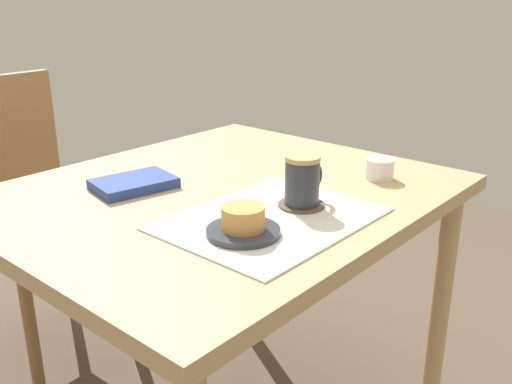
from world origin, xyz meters
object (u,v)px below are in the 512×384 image
dining_table (222,220)px  coffee_mug (303,180)px  small_book (134,184)px  wooden_chair (28,208)px  pastry (243,218)px  sugar_bowl (380,169)px  pastry_plate (243,232)px

dining_table → coffee_mug: bearing=-83.0°
small_book → wooden_chair: bearing=99.3°
pastry → sugar_bowl: size_ratio=1.17×
dining_table → pastry: bearing=-127.0°
dining_table → small_book: (-0.13, 0.15, 0.09)m
pastry → small_book: bearing=84.9°
pastry_plate → wooden_chair: bearing=86.6°
small_book → pastry_plate: bearing=-83.5°
dining_table → pastry: (-0.17, -0.22, 0.12)m
pastry_plate → small_book: bearing=84.9°
sugar_bowl → wooden_chair: bearing=112.9°
pastry → sugar_bowl: bearing=-2.2°
sugar_bowl → small_book: 0.59m
dining_table → small_book: 0.22m
wooden_chair → coffee_mug: wooden_chair is taller
pastry → small_book: (0.03, 0.38, -0.03)m
dining_table → pastry_plate: 0.29m
pastry → sugar_bowl: pastry is taller
wooden_chair → pastry: bearing=84.1°
pastry_plate → dining_table: bearing=53.0°
wooden_chair → small_book: (-0.02, -0.59, 0.22)m
pastry → small_book: pastry is taller
wooden_chair → dining_table: bearing=95.9°
wooden_chair → sugar_bowl: 1.10m
pastry_plate → pastry: pastry is taller
pastry_plate → sugar_bowl: size_ratio=2.01×
pastry_plate → sugar_bowl: 0.48m
coffee_mug → dining_table: bearing=97.0°
wooden_chair → coffee_mug: 1.01m
coffee_mug → small_book: 0.41m
pastry_plate → pastry: size_ratio=1.71×
coffee_mug → small_book: size_ratio=0.60×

